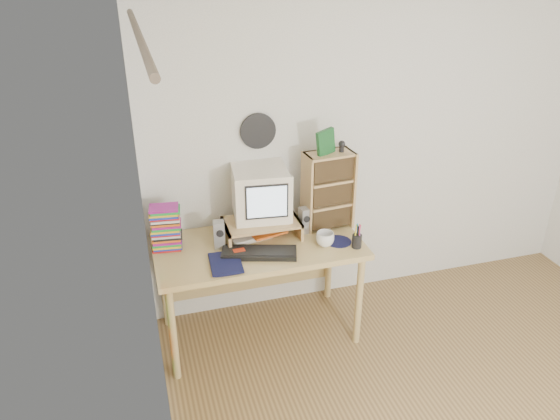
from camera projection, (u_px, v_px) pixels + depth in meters
back_wall at (379, 142)px, 4.05m from camera, size 3.50×0.00×3.50m
left_wall at (163, 331)px, 2.11m from camera, size 0.00×3.50×3.50m
curtain at (164, 283)px, 2.57m from camera, size 0.00×2.20×2.20m
wall_disc at (258, 131)px, 3.72m from camera, size 0.25×0.02×0.25m
desk at (256, 257)px, 3.81m from camera, size 1.40×0.70×0.75m
monitor_riser at (261, 224)px, 3.75m from camera, size 0.52×0.30×0.12m
crt_monitor at (262, 195)px, 3.71m from camera, size 0.41×0.41×0.35m
speaker_left at (219, 235)px, 3.62m from camera, size 0.08×0.08×0.19m
speaker_right at (305, 220)px, 3.81m from camera, size 0.08×0.08×0.19m
keyboard at (259, 253)px, 3.56m from camera, size 0.52×0.30×0.03m
dvd_stack at (166, 231)px, 3.59m from camera, size 0.20×0.15×0.26m
cd_rack at (328, 190)px, 3.81m from camera, size 0.35×0.21×0.56m
mug at (325, 239)px, 3.66m from camera, size 0.15×0.15×0.10m
diary at (210, 263)px, 3.43m from camera, size 0.25×0.20×0.05m
mousepad at (338, 241)px, 3.73m from camera, size 0.21×0.21×0.00m
pen_cup at (357, 239)px, 3.63m from camera, size 0.07×0.07×0.13m
papers at (255, 233)px, 3.80m from camera, size 0.32×0.26×0.04m
red_box at (239, 253)px, 3.56m from camera, size 0.08×0.05×0.04m
game_box at (326, 142)px, 3.62m from camera, size 0.14×0.07×0.17m
webcam at (342, 146)px, 3.69m from camera, size 0.05×0.05×0.08m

